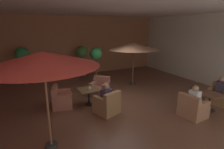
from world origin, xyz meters
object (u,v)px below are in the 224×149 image
(armchair_front_left_east, at_px, (107,105))
(armchair_front_right_east, at_px, (192,108))
(potted_tree_mid_right, at_px, (22,57))
(patio_umbrella_tall_red, at_px, (134,46))
(armchair_front_left_north, at_px, (62,99))
(cafe_table_front_right, at_px, (210,98))
(patron_blue_shirt, at_px, (195,96))
(armchair_front_left_south, at_px, (100,89))
(potted_tree_mid_left, at_px, (82,55))
(armchair_front_right_north, at_px, (220,96))
(patron_with_friend, at_px, (106,94))
(iced_drink_cup, at_px, (90,88))
(cafe_table_front_left, at_px, (89,92))
(patron_by_window, at_px, (221,86))
(potted_tree_left_corner, at_px, (96,59))
(patio_umbrella_center_beige, at_px, (43,59))

(armchair_front_left_east, height_order, armchair_front_right_east, armchair_front_left_east)
(potted_tree_mid_right, bearing_deg, patio_umbrella_tall_red, -26.57)
(armchair_front_right_east, bearing_deg, armchair_front_left_north, 144.53)
(armchair_front_left_north, distance_m, patio_umbrella_tall_red, 4.58)
(cafe_table_front_right, xyz_separation_m, patron_blue_shirt, (-0.95, -0.08, 0.26))
(armchair_front_left_south, xyz_separation_m, potted_tree_mid_left, (0.30, 3.57, 1.05))
(armchair_front_right_north, distance_m, patron_blue_shirt, 1.99)
(armchair_front_right_north, xyz_separation_m, patron_with_friend, (-4.50, 1.26, 0.42))
(iced_drink_cup, bearing_deg, patio_umbrella_tall_red, 27.86)
(potted_tree_mid_left, distance_m, patron_blue_shirt, 7.09)
(armchair_front_left_north, distance_m, armchair_front_right_north, 6.36)
(armchair_front_right_north, bearing_deg, cafe_table_front_left, 155.48)
(patron_by_window, bearing_deg, potted_tree_left_corner, 129.45)
(patio_umbrella_tall_red, distance_m, patron_blue_shirt, 4.25)
(armchair_front_left_east, relative_size, patron_by_window, 1.38)
(armchair_front_left_east, height_order, patio_umbrella_center_beige, patio_umbrella_center_beige)
(patron_with_friend, bearing_deg, potted_tree_left_corner, 75.03)
(cafe_table_front_left, bearing_deg, armchair_front_right_east, -41.16)
(cafe_table_front_left, relative_size, patio_umbrella_tall_red, 0.29)
(potted_tree_left_corner, bearing_deg, potted_tree_mid_left, 92.99)
(patio_umbrella_tall_red, bearing_deg, armchair_front_right_north, -63.83)
(armchair_front_left_south, bearing_deg, armchair_front_left_east, -103.78)
(armchair_front_left_north, height_order, potted_tree_mid_left, potted_tree_mid_left)
(cafe_table_front_left, relative_size, potted_tree_mid_left, 0.41)
(potted_tree_mid_right, distance_m, iced_drink_cup, 4.87)
(cafe_table_front_left, distance_m, cafe_table_front_right, 4.59)
(armchair_front_left_east, bearing_deg, armchair_front_left_south, 76.22)
(patron_by_window, bearing_deg, potted_tree_mid_right, 138.00)
(armchair_front_right_east, xyz_separation_m, patio_umbrella_tall_red, (0.12, 4.04, 1.76))
(patron_blue_shirt, xyz_separation_m, patron_with_friend, (-2.59, 1.57, -0.02))
(armchair_front_left_south, height_order, iced_drink_cup, armchair_front_left_south)
(armchair_front_left_east, distance_m, patron_by_window, 4.64)
(potted_tree_mid_right, relative_size, patron_with_friend, 3.06)
(cafe_table_front_right, bearing_deg, potted_tree_mid_right, 132.99)
(armchair_front_left_east, xyz_separation_m, patio_umbrella_center_beige, (-2.09, -1.07, 1.99))
(cafe_table_front_left, height_order, patron_blue_shirt, patron_blue_shirt)
(armchair_front_left_north, xyz_separation_m, patio_umbrella_center_beige, (-0.72, -2.33, 2.00))
(armchair_front_left_east, relative_size, iced_drink_cup, 8.94)
(potted_tree_left_corner, height_order, patron_blue_shirt, potted_tree_left_corner)
(cafe_table_front_left, height_order, armchair_front_left_north, armchair_front_left_north)
(patron_with_friend, bearing_deg, patron_by_window, -15.82)
(armchair_front_left_east, relative_size, patron_with_friend, 1.50)
(patron_with_friend, bearing_deg, patio_umbrella_center_beige, -151.86)
(armchair_front_left_east, xyz_separation_m, patio_umbrella_tall_red, (2.66, 2.50, 1.75))
(iced_drink_cup, bearing_deg, armchair_front_left_north, 162.19)
(armchair_front_left_north, distance_m, patron_by_window, 6.35)
(cafe_table_front_left, distance_m, patron_by_window, 5.30)
(potted_tree_left_corner, xyz_separation_m, patron_by_window, (3.63, -4.41, -0.71))
(armchair_front_left_east, distance_m, patio_umbrella_center_beige, 3.08)
(patio_umbrella_center_beige, relative_size, potted_tree_mid_right, 1.29)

